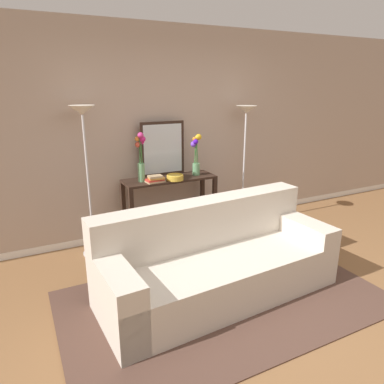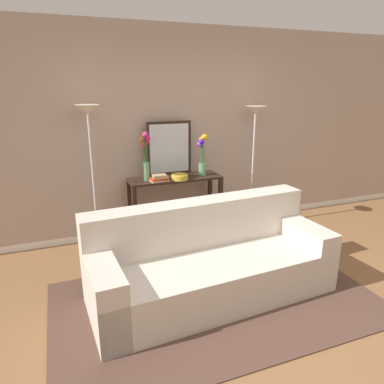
% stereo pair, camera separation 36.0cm
% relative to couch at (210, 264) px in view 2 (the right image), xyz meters
% --- Properties ---
extents(ground_plane, '(16.00, 16.00, 0.02)m').
position_rel_couch_xyz_m(ground_plane, '(0.21, -0.63, -0.33)').
color(ground_plane, brown).
extents(back_wall, '(12.00, 0.15, 2.68)m').
position_rel_couch_xyz_m(back_wall, '(0.21, 1.73, 1.02)').
color(back_wall, white).
rests_on(back_wall, ground).
extents(area_rug, '(2.97, 1.75, 0.01)m').
position_rel_couch_xyz_m(area_rug, '(0.00, -0.16, -0.31)').
color(area_rug, '#51382D').
rests_on(area_rug, ground).
extents(couch, '(2.33, 1.01, 0.88)m').
position_rel_couch_xyz_m(couch, '(0.00, 0.00, 0.00)').
color(couch, beige).
rests_on(couch, ground).
extents(console_table, '(1.18, 0.39, 0.82)m').
position_rel_couch_xyz_m(console_table, '(0.11, 1.39, 0.25)').
color(console_table, black).
rests_on(console_table, ground).
extents(floor_lamp_left, '(0.28, 0.28, 1.74)m').
position_rel_couch_xyz_m(floor_lamp_left, '(-0.89, 1.37, 1.06)').
color(floor_lamp_left, silver).
rests_on(floor_lamp_left, ground).
extents(floor_lamp_right, '(0.28, 0.28, 1.69)m').
position_rel_couch_xyz_m(floor_lamp_right, '(1.24, 1.37, 1.01)').
color(floor_lamp_right, silver).
rests_on(floor_lamp_right, ground).
extents(wall_mirror, '(0.59, 0.02, 0.69)m').
position_rel_couch_xyz_m(wall_mirror, '(0.10, 1.55, 0.85)').
color(wall_mirror, black).
rests_on(wall_mirror, console_table).
extents(vase_tall_flowers, '(0.12, 0.13, 0.60)m').
position_rel_couch_xyz_m(vase_tall_flowers, '(-0.26, 1.38, 0.82)').
color(vase_tall_flowers, '#669E6B').
rests_on(vase_tall_flowers, console_table).
extents(vase_short_flowers, '(0.13, 0.13, 0.54)m').
position_rel_couch_xyz_m(vase_short_flowers, '(0.48, 1.37, 0.79)').
color(vase_short_flowers, '#669E6B').
rests_on(vase_short_flowers, console_table).
extents(fruit_bowl, '(0.21, 0.21, 0.07)m').
position_rel_couch_xyz_m(fruit_bowl, '(0.13, 1.26, 0.54)').
color(fruit_bowl, gold).
rests_on(fruit_bowl, console_table).
extents(book_stack, '(0.23, 0.17, 0.08)m').
position_rel_couch_xyz_m(book_stack, '(-0.12, 1.27, 0.55)').
color(book_stack, tan).
rests_on(book_stack, console_table).
extents(book_row_under_console, '(0.34, 0.17, 0.13)m').
position_rel_couch_xyz_m(book_row_under_console, '(-0.21, 1.39, -0.26)').
color(book_row_under_console, '#1E7075').
rests_on(book_row_under_console, ground).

